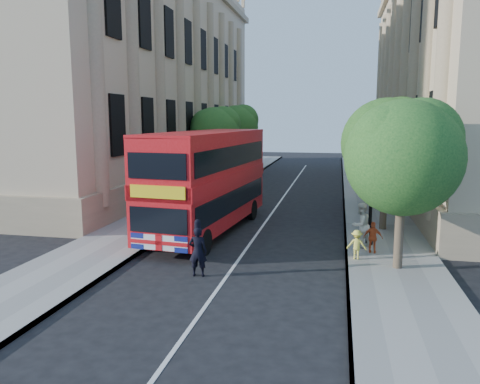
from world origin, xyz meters
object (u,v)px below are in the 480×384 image
Objects in this scene: lamp_post at (371,188)px; woman_pedestrian at (361,225)px; police_constable at (198,252)px; box_van at (216,190)px; double_decker_bus at (208,179)px.

lamp_post reaches higher than woman_pedestrian.
police_constable is at bearing -140.06° from lamp_post.
lamp_post is 0.97× the size of box_van.
double_decker_bus is 3.65m from box_van.
double_decker_bus is 7.28m from woman_pedestrian.
double_decker_bus is 5.94× the size of police_constable.
police_constable is 0.94× the size of woman_pedestrian.
box_van is (-0.53, 3.44, -1.11)m from double_decker_bus.
double_decker_bus is (-7.33, 1.07, 0.07)m from lamp_post.
double_decker_bus is 6.45m from police_constable.
double_decker_bus is at bearing -83.00° from box_van.
double_decker_bus is at bearing 171.66° from lamp_post.
lamp_post is at bearing -31.60° from box_van.
lamp_post reaches higher than double_decker_bus.
lamp_post is at bearing -144.57° from police_constable.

